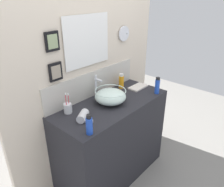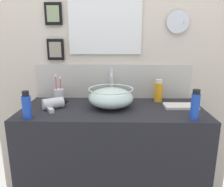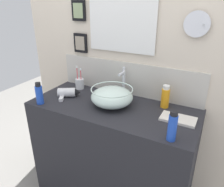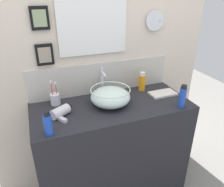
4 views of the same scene
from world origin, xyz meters
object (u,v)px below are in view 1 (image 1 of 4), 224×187
object	(u,v)px
lotion_bottle	(89,125)
hand_towel	(138,87)
faucet	(97,85)
hair_drier	(84,115)
shampoo_bottle	(157,86)
glass_bowl_sink	(110,96)
toothbrush_cup	(68,108)
soap_dispenser	(121,81)

from	to	relation	value
lotion_bottle	hand_towel	xyz separation A→B (m)	(0.96, 0.23, -0.07)
faucet	hair_drier	world-z (taller)	faucet
shampoo_bottle	hand_towel	world-z (taller)	shampoo_bottle
faucet	glass_bowl_sink	bearing A→B (deg)	-90.00
faucet	hand_towel	distance (m)	0.52
hair_drier	shampoo_bottle	bearing A→B (deg)	-12.60
glass_bowl_sink	shampoo_bottle	bearing A→B (deg)	-24.62
glass_bowl_sink	shampoo_bottle	xyz separation A→B (m)	(0.49, -0.22, 0.02)
glass_bowl_sink	faucet	size ratio (longest dim) A/B	1.28
faucet	hand_towel	bearing A→B (deg)	-20.33
glass_bowl_sink	hair_drier	xyz separation A→B (m)	(-0.37, -0.03, -0.03)
faucet	toothbrush_cup	size ratio (longest dim) A/B	1.17
shampoo_bottle	lotion_bottle	world-z (taller)	shampoo_bottle
hair_drier	lotion_bottle	size ratio (longest dim) A/B	1.14
hair_drier	lotion_bottle	distance (m)	0.23
faucet	hand_towel	world-z (taller)	faucet
glass_bowl_sink	toothbrush_cup	bearing A→B (deg)	158.71
lotion_bottle	faucet	bearing A→B (deg)	40.34
glass_bowl_sink	hand_towel	size ratio (longest dim) A/B	1.37
toothbrush_cup	shampoo_bottle	xyz separation A→B (m)	(0.88, -0.38, 0.04)
faucet	lotion_bottle	distance (m)	0.64
glass_bowl_sink	toothbrush_cup	world-z (taller)	toothbrush_cup
hair_drier	toothbrush_cup	xyz separation A→B (m)	(-0.02, 0.18, 0.01)
shampoo_bottle	soap_dispenser	bearing A→B (deg)	110.48
hair_drier	hand_towel	xyz separation A→B (m)	(0.85, 0.04, -0.03)
soap_dispenser	lotion_bottle	world-z (taller)	same
hand_towel	toothbrush_cup	bearing A→B (deg)	170.69
hair_drier	shampoo_bottle	distance (m)	0.88
faucet	shampoo_bottle	world-z (taller)	faucet
glass_bowl_sink	soap_dispenser	distance (m)	0.38
glass_bowl_sink	soap_dispenser	size ratio (longest dim) A/B	1.83
hand_towel	glass_bowl_sink	bearing A→B (deg)	-178.66
soap_dispenser	hand_towel	size ratio (longest dim) A/B	0.75
shampoo_bottle	hand_towel	xyz separation A→B (m)	(-0.01, 0.23, -0.08)
soap_dispenser	shampoo_bottle	size ratio (longest dim) A/B	0.92
glass_bowl_sink	faucet	xyz separation A→B (m)	(0.00, 0.19, 0.06)
faucet	hair_drier	size ratio (longest dim) A/B	1.25
faucet	hair_drier	xyz separation A→B (m)	(-0.37, -0.22, -0.10)
faucet	hand_towel	xyz separation A→B (m)	(0.48, -0.18, -0.12)
faucet	toothbrush_cup	distance (m)	0.41
soap_dispenser	shampoo_bottle	distance (m)	0.40
faucet	toothbrush_cup	world-z (taller)	faucet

